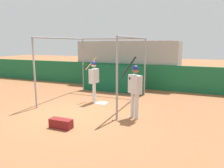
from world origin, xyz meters
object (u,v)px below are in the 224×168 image
object	(u,v)px
player_batter	(94,78)
baseball	(116,98)
player_waiting	(135,86)
equipment_bag	(61,123)

from	to	relation	value
player_batter	baseball	bearing A→B (deg)	-26.70
player_waiting	equipment_bag	xyz separation A→B (m)	(-1.78, -1.67, -0.96)
player_batter	player_waiting	distance (m)	2.51
player_waiting	baseball	bearing A→B (deg)	-20.80
player_batter	baseball	xyz separation A→B (m)	(0.60, 0.97, -1.04)
player_waiting	equipment_bag	distance (m)	2.62
player_batter	equipment_bag	distance (m)	3.11
player_batter	player_waiting	bearing A→B (deg)	-115.35
player_batter	equipment_bag	xyz separation A→B (m)	(0.39, -2.95, -0.93)
player_waiting	baseball	world-z (taller)	player_waiting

